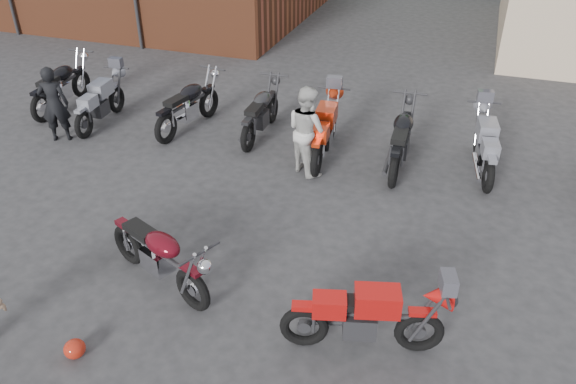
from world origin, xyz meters
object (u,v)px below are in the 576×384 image
(row_bike_1, at_px, (100,100))
(row_bike_5, at_px, (401,136))
(person_light, at_px, (307,130))
(row_bike_0, at_px, (61,83))
(row_bike_2, at_px, (188,102))
(person_dark, at_px, (54,104))
(row_bike_6, at_px, (486,143))
(row_bike_3, at_px, (261,110))
(vintage_motorcycle, at_px, (159,252))
(sportbike, at_px, (366,314))
(row_bike_4, at_px, (325,128))
(helmet, at_px, (75,349))

(row_bike_1, relative_size, row_bike_5, 0.89)
(person_light, distance_m, row_bike_0, 6.32)
(person_light, distance_m, row_bike_1, 4.91)
(row_bike_5, bearing_deg, row_bike_2, 85.55)
(person_dark, xyz_separation_m, row_bike_6, (8.38, 1.44, -0.21))
(row_bike_2, bearing_deg, row_bike_3, -74.05)
(vintage_motorcycle, relative_size, sportbike, 1.05)
(row_bike_5, relative_size, row_bike_6, 1.08)
(row_bike_0, relative_size, row_bike_4, 1.01)
(sportbike, distance_m, person_dark, 8.07)
(row_bike_0, xyz_separation_m, row_bike_3, (4.88, 0.11, -0.03))
(sportbike, height_order, helmet, sportbike)
(row_bike_6, bearing_deg, row_bike_1, 84.60)
(person_light, bearing_deg, row_bike_6, -124.62)
(vintage_motorcycle, relative_size, row_bike_2, 0.96)
(person_dark, xyz_separation_m, row_bike_2, (2.32, 1.35, -0.18))
(row_bike_0, height_order, row_bike_2, row_bike_0)
(row_bike_0, xyz_separation_m, row_bike_5, (7.85, -0.26, 0.02))
(row_bike_1, bearing_deg, sportbike, -128.93)
(row_bike_4, bearing_deg, person_dark, 95.94)
(vintage_motorcycle, distance_m, row_bike_3, 4.92)
(row_bike_0, relative_size, row_bike_2, 1.01)
(row_bike_4, height_order, row_bike_6, row_bike_4)
(helmet, distance_m, person_light, 5.46)
(row_bike_5, bearing_deg, row_bike_0, 86.10)
(row_bike_6, bearing_deg, row_bike_5, 91.97)
(person_dark, relative_size, row_bike_2, 0.75)
(person_light, distance_m, row_bike_6, 3.32)
(person_light, bearing_deg, vintage_motorcycle, 113.17)
(row_bike_3, relative_size, row_bike_6, 1.01)
(person_dark, xyz_separation_m, row_bike_4, (5.41, 1.06, -0.19))
(person_dark, bearing_deg, row_bike_2, -175.84)
(row_bike_1, bearing_deg, row_bike_0, 66.14)
(vintage_motorcycle, bearing_deg, row_bike_5, 83.89)
(row_bike_0, height_order, row_bike_3, row_bike_0)
(row_bike_1, height_order, row_bike_4, row_bike_4)
(helmet, height_order, person_dark, person_dark)
(row_bike_6, bearing_deg, vintage_motorcycle, 130.97)
(vintage_motorcycle, relative_size, row_bike_3, 1.00)
(person_dark, relative_size, row_bike_3, 0.79)
(person_dark, height_order, row_bike_6, person_dark)
(sportbike, relative_size, row_bike_1, 0.99)
(row_bike_1, xyz_separation_m, row_bike_2, (1.94, 0.39, 0.05))
(person_dark, relative_size, row_bike_6, 0.79)
(person_light, bearing_deg, row_bike_5, -118.14)
(person_dark, bearing_deg, row_bike_6, 163.71)
(helmet, distance_m, row_bike_0, 8.01)
(vintage_motorcycle, relative_size, person_dark, 1.27)
(helmet, relative_size, row_bike_2, 0.12)
(vintage_motorcycle, bearing_deg, row_bike_0, 161.22)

